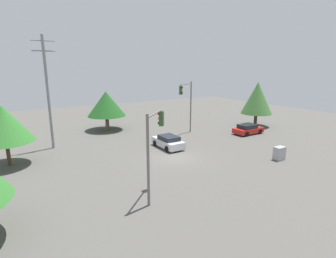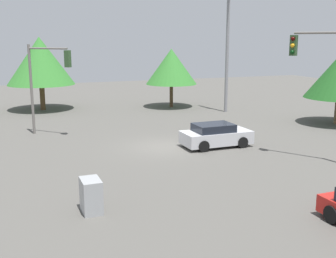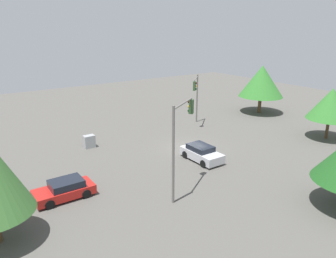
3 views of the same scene
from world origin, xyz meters
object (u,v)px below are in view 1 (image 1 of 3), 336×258
traffic_signal_main (187,99)px  electrical_cabinet (279,153)px  sedan_silver (168,142)px  sedan_red (248,129)px  traffic_signal_cross (154,139)px

traffic_signal_main → electrical_cabinet: (-1.77, 12.60, -4.02)m
sedan_silver → sedan_red: size_ratio=1.01×
sedan_silver → electrical_cabinet: size_ratio=3.26×
sedan_silver → traffic_signal_cross: 11.64m
sedan_red → traffic_signal_cross: 21.06m
electrical_cabinet → sedan_silver: bearing=-51.5°
sedan_silver → sedan_red: sedan_silver is taller
traffic_signal_cross → electrical_cabinet: (-13.68, -0.09, -3.43)m
sedan_red → traffic_signal_main: traffic_signal_main is taller
sedan_silver → traffic_signal_cross: (6.66, 8.92, 3.38)m
sedan_silver → traffic_signal_cross: traffic_signal_cross is taller
sedan_silver → electrical_cabinet: bearing=-51.5°
sedan_silver → traffic_signal_cross: size_ratio=0.69×
sedan_silver → traffic_signal_main: bearing=35.7°
traffic_signal_cross → traffic_signal_main: bearing=3.0°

